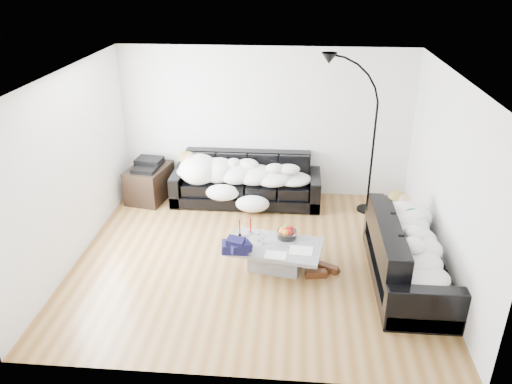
# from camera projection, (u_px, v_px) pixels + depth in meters

# --- Properties ---
(ground) EXTENTS (5.00, 5.00, 0.00)m
(ground) POSITION_uv_depth(u_px,v_px,m) (254.00, 258.00, 7.13)
(ground) COLOR brown
(ground) RESTS_ON ground
(wall_back) EXTENTS (5.00, 0.02, 2.60)m
(wall_back) POSITION_uv_depth(u_px,v_px,m) (265.00, 123.00, 8.61)
(wall_back) COLOR silver
(wall_back) RESTS_ON ground
(wall_left) EXTENTS (0.02, 4.50, 2.60)m
(wall_left) POSITION_uv_depth(u_px,v_px,m) (71.00, 168.00, 6.77)
(wall_left) COLOR silver
(wall_left) RESTS_ON ground
(wall_right) EXTENTS (0.02, 4.50, 2.60)m
(wall_right) POSITION_uv_depth(u_px,v_px,m) (448.00, 181.00, 6.39)
(wall_right) COLOR silver
(wall_right) RESTS_ON ground
(ceiling) EXTENTS (5.00, 5.00, 0.00)m
(ceiling) POSITION_uv_depth(u_px,v_px,m) (254.00, 75.00, 6.02)
(ceiling) COLOR white
(ceiling) RESTS_ON ground
(sofa_back) EXTENTS (2.54, 0.88, 0.83)m
(sofa_back) POSITION_uv_depth(u_px,v_px,m) (246.00, 180.00, 8.60)
(sofa_back) COLOR black
(sofa_back) RESTS_ON ground
(sofa_right) EXTENTS (0.91, 2.12, 0.86)m
(sofa_right) POSITION_uv_depth(u_px,v_px,m) (410.00, 253.00, 6.45)
(sofa_right) COLOR black
(sofa_right) RESTS_ON ground
(sleeper_back) EXTENTS (2.15, 0.74, 0.43)m
(sleeper_back) POSITION_uv_depth(u_px,v_px,m) (246.00, 169.00, 8.46)
(sleeper_back) COLOR white
(sleeper_back) RESTS_ON sofa_back
(sleeper_right) EXTENTS (0.77, 1.82, 0.44)m
(sleeper_right) POSITION_uv_depth(u_px,v_px,m) (412.00, 239.00, 6.36)
(sleeper_right) COLOR white
(sleeper_right) RESTS_ON sofa_right
(teal_cushion) EXTENTS (0.42, 0.38, 0.20)m
(teal_cushion) POSITION_uv_depth(u_px,v_px,m) (399.00, 210.00, 6.92)
(teal_cushion) COLOR #0C5254
(teal_cushion) RESTS_ON sofa_right
(coffee_table) EXTENTS (1.35, 0.93, 0.36)m
(coffee_table) POSITION_uv_depth(u_px,v_px,m) (275.00, 256.00, 6.83)
(coffee_table) COLOR #939699
(coffee_table) RESTS_ON ground
(fruit_bowl) EXTENTS (0.35, 0.35, 0.17)m
(fruit_bowl) POSITION_uv_depth(u_px,v_px,m) (287.00, 232.00, 6.90)
(fruit_bowl) COLOR white
(fruit_bowl) RESTS_ON coffee_table
(wine_glass_a) EXTENTS (0.09, 0.09, 0.16)m
(wine_glass_a) POSITION_uv_depth(u_px,v_px,m) (259.00, 236.00, 6.81)
(wine_glass_a) COLOR white
(wine_glass_a) RESTS_ON coffee_table
(wine_glass_b) EXTENTS (0.10, 0.10, 0.19)m
(wine_glass_b) POSITION_uv_depth(u_px,v_px,m) (249.00, 238.00, 6.73)
(wine_glass_b) COLOR white
(wine_glass_b) RESTS_ON coffee_table
(wine_glass_c) EXTENTS (0.08, 0.08, 0.16)m
(wine_glass_c) POSITION_uv_depth(u_px,v_px,m) (264.00, 239.00, 6.74)
(wine_glass_c) COLOR white
(wine_glass_c) RESTS_ON coffee_table
(candle_left) EXTENTS (0.05, 0.05, 0.25)m
(candle_left) POSITION_uv_depth(u_px,v_px,m) (240.00, 228.00, 6.93)
(candle_left) COLOR maroon
(candle_left) RESTS_ON coffee_table
(candle_right) EXTENTS (0.05, 0.05, 0.25)m
(candle_right) POSITION_uv_depth(u_px,v_px,m) (251.00, 226.00, 6.97)
(candle_right) COLOR maroon
(candle_right) RESTS_ON coffee_table
(newspaper_a) EXTENTS (0.33, 0.26, 0.01)m
(newspaper_a) POSITION_uv_depth(u_px,v_px,m) (301.00, 250.00, 6.61)
(newspaper_a) COLOR silver
(newspaper_a) RESTS_ON coffee_table
(newspaper_b) EXTENTS (0.30, 0.22, 0.01)m
(newspaper_b) POSITION_uv_depth(u_px,v_px,m) (275.00, 255.00, 6.51)
(newspaper_b) COLOR silver
(newspaper_b) RESTS_ON coffee_table
(navy_jacket) EXTENTS (0.42, 0.38, 0.18)m
(navy_jacket) POSITION_uv_depth(u_px,v_px,m) (238.00, 241.00, 6.51)
(navy_jacket) COLOR black
(navy_jacket) RESTS_ON coffee_table
(shoes) EXTENTS (0.50, 0.38, 0.11)m
(shoes) POSITION_uv_depth(u_px,v_px,m) (321.00, 271.00, 6.74)
(shoes) COLOR #472311
(shoes) RESTS_ON ground
(av_cabinet) EXTENTS (0.75, 0.96, 0.59)m
(av_cabinet) POSITION_uv_depth(u_px,v_px,m) (150.00, 183.00, 8.78)
(av_cabinet) COLOR black
(av_cabinet) RESTS_ON ground
(stereo) EXTENTS (0.48, 0.39, 0.13)m
(stereo) POSITION_uv_depth(u_px,v_px,m) (148.00, 164.00, 8.63)
(stereo) COLOR black
(stereo) RESTS_ON av_cabinet
(floor_lamp) EXTENTS (0.86, 0.40, 2.29)m
(floor_lamp) POSITION_uv_depth(u_px,v_px,m) (373.00, 146.00, 8.00)
(floor_lamp) COLOR black
(floor_lamp) RESTS_ON ground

